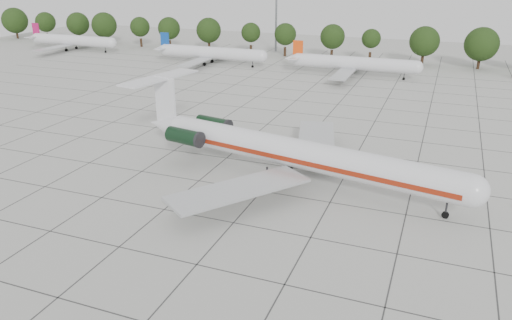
# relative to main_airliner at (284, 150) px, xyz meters

# --- Properties ---
(ground) EXTENTS (260.00, 260.00, 0.00)m
(ground) POSITION_rel_main_airliner_xyz_m (-1.16, -4.34, -3.65)
(ground) COLOR beige
(ground) RESTS_ON ground
(apron_joints) EXTENTS (170.00, 170.00, 0.02)m
(apron_joints) POSITION_rel_main_airliner_xyz_m (-1.16, 10.66, -3.64)
(apron_joints) COLOR #383838
(apron_joints) RESTS_ON ground
(main_airliner) EXTENTS (43.66, 34.02, 10.33)m
(main_airliner) POSITION_rel_main_airliner_xyz_m (0.00, 0.00, 0.00)
(main_airliner) COLOR silver
(main_airliner) RESTS_ON ground
(bg_airliner_a) EXTENTS (28.24, 27.20, 7.40)m
(bg_airliner_a) POSITION_rel_main_airliner_xyz_m (-87.59, 67.26, -0.74)
(bg_airliner_a) COLOR silver
(bg_airliner_a) RESTS_ON ground
(bg_airliner_b) EXTENTS (28.24, 27.20, 7.40)m
(bg_airliner_b) POSITION_rel_main_airliner_xyz_m (-39.89, 62.29, -0.74)
(bg_airliner_b) COLOR silver
(bg_airliner_b) RESTS_ON ground
(bg_airliner_c) EXTENTS (28.24, 27.20, 7.40)m
(bg_airliner_c) POSITION_rel_main_airliner_xyz_m (-3.36, 61.27, -0.74)
(bg_airliner_c) COLOR silver
(bg_airliner_c) RESTS_ON ground
(tree_line) EXTENTS (249.86, 8.44, 10.22)m
(tree_line) POSITION_rel_main_airliner_xyz_m (-12.84, 80.66, 2.33)
(tree_line) COLOR #332114
(tree_line) RESTS_ON ground
(floodlight_mast) EXTENTS (1.60, 1.60, 25.45)m
(floodlight_mast) POSITION_rel_main_airliner_xyz_m (-31.16, 87.66, 10.63)
(floodlight_mast) COLOR slate
(floodlight_mast) RESTS_ON ground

